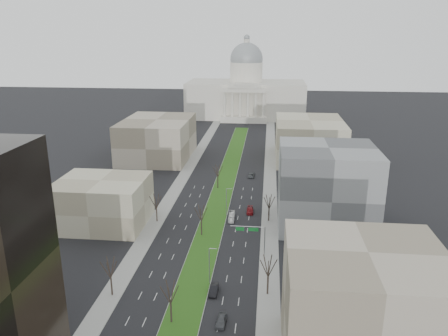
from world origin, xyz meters
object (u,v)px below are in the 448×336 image
Objects in this scene: car_grey_near at (221,320)px; car_red at (250,210)px; box_van at (232,217)px; car_grey_far at (251,175)px; car_black at (214,290)px.

car_grey_near is 57.46m from car_red.
car_grey_far is at bearing 82.67° from box_van.
car_grey_near is at bearing -94.41° from car_red.
car_grey_near is 0.96× the size of car_black.
box_van reaches higher than car_grey_far.
car_black reaches higher than car_grey_near.
car_grey_near is 11.09m from car_black.
car_black is 0.94× the size of car_red.
car_grey_far is (-1.24, 36.81, -0.08)m from car_red.
car_red is at bearing -82.98° from car_grey_far.
car_grey_near is 94.20m from car_grey_far.
car_red is 8.12m from box_van.
car_black is (-2.87, 10.71, 0.01)m from car_grey_near.
car_red is 1.06× the size of car_grey_far.
car_red is at bearing 90.26° from car_grey_near.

